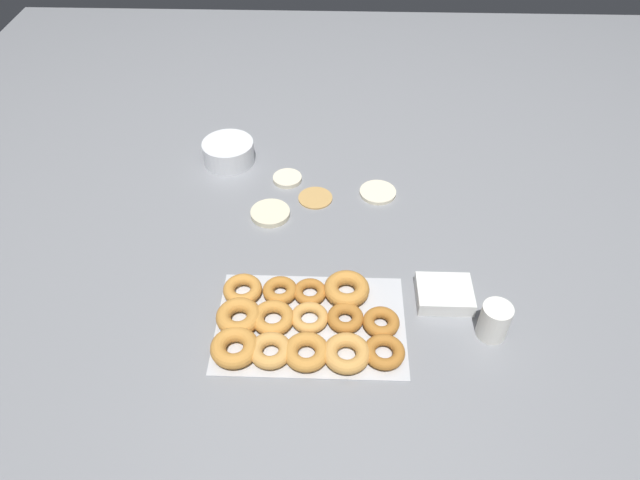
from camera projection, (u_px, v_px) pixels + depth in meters
The scene contains 9 objects.
ground_plane at pixel (326, 220), 1.65m from camera, with size 3.00×3.00×0.00m, color gray.
pancake_0 at pixel (378, 192), 1.73m from camera, with size 0.11×0.11×0.01m, color beige.
pancake_1 at pixel (270, 213), 1.66m from camera, with size 0.12×0.12×0.02m, color beige.
pancake_2 at pixel (315, 197), 1.72m from camera, with size 0.10×0.10×0.01m, color tan.
pancake_3 at pixel (287, 179), 1.78m from camera, with size 0.09×0.09×0.01m, color beige.
donut_tray at pixel (302, 323), 1.36m from camera, with size 0.46×0.31×0.04m.
batter_bowl at pixel (229, 152), 1.83m from camera, with size 0.16×0.16×0.07m.
container_stack at pixel (444, 294), 1.42m from camera, with size 0.14×0.11×0.04m.
paper_cup at pixel (494, 321), 1.33m from camera, with size 0.07×0.07×0.09m.
Camera 1 is at (0.02, -1.23, 1.10)m, focal length 32.00 mm.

